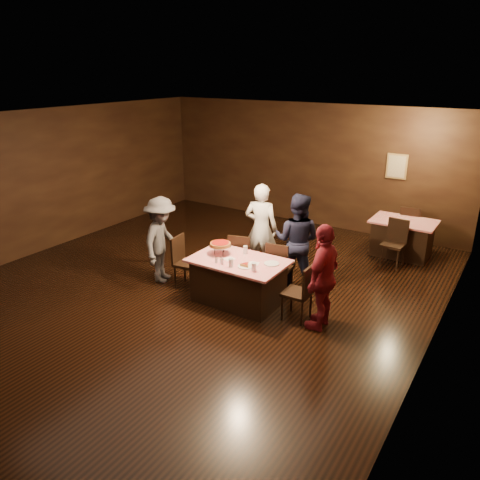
# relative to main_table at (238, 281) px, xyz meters

# --- Properties ---
(room) EXTENTS (10.00, 10.04, 3.02)m
(room) POSITION_rel_main_table_xyz_m (-0.92, -0.35, 1.75)
(room) COLOR black
(room) RESTS_ON ground
(main_table) EXTENTS (1.60, 1.00, 0.77)m
(main_table) POSITION_rel_main_table_xyz_m (0.00, 0.00, 0.00)
(main_table) COLOR red
(main_table) RESTS_ON ground
(back_table) EXTENTS (1.30, 0.90, 0.77)m
(back_table) POSITION_rel_main_table_xyz_m (1.79, 3.66, 0.00)
(back_table) COLOR red
(back_table) RESTS_ON ground
(chair_far_left) EXTENTS (0.51, 0.51, 0.95)m
(chair_far_left) POSITION_rel_main_table_xyz_m (-0.40, 0.75, 0.09)
(chair_far_left) COLOR black
(chair_far_left) RESTS_ON ground
(chair_far_right) EXTENTS (0.47, 0.47, 0.95)m
(chair_far_right) POSITION_rel_main_table_xyz_m (0.40, 0.75, 0.09)
(chair_far_right) COLOR black
(chair_far_right) RESTS_ON ground
(chair_end_left) EXTENTS (0.47, 0.47, 0.95)m
(chair_end_left) POSITION_rel_main_table_xyz_m (-1.10, 0.00, 0.09)
(chair_end_left) COLOR black
(chair_end_left) RESTS_ON ground
(chair_end_right) EXTENTS (0.42, 0.42, 0.95)m
(chair_end_right) POSITION_rel_main_table_xyz_m (1.10, 0.00, 0.09)
(chair_end_right) COLOR black
(chair_end_right) RESTS_ON ground
(chair_back_near) EXTENTS (0.45, 0.45, 0.95)m
(chair_back_near) POSITION_rel_main_table_xyz_m (1.79, 2.96, 0.09)
(chair_back_near) COLOR black
(chair_back_near) RESTS_ON ground
(chair_back_far) EXTENTS (0.45, 0.45, 0.95)m
(chair_back_far) POSITION_rel_main_table_xyz_m (1.79, 4.26, 0.09)
(chair_back_far) COLOR black
(chair_back_far) RESTS_ON ground
(diner_white_jacket) EXTENTS (0.72, 0.55, 1.77)m
(diner_white_jacket) POSITION_rel_main_table_xyz_m (-0.32, 1.31, 0.50)
(diner_white_jacket) COLOR white
(diner_white_jacket) RESTS_ON ground
(diner_navy_hoodie) EXTENTS (0.94, 0.78, 1.74)m
(diner_navy_hoodie) POSITION_rel_main_table_xyz_m (0.53, 1.12, 0.49)
(diner_navy_hoodie) COLOR #171931
(diner_navy_hoodie) RESTS_ON ground
(diner_grey_knit) EXTENTS (0.89, 1.18, 1.62)m
(diner_grey_knit) POSITION_rel_main_table_xyz_m (-1.66, -0.04, 0.43)
(diner_grey_knit) COLOR #504F53
(diner_grey_knit) RESTS_ON ground
(diner_red_shirt) EXTENTS (0.42, 0.99, 1.67)m
(diner_red_shirt) POSITION_rel_main_table_xyz_m (1.52, -0.01, 0.45)
(diner_red_shirt) COLOR maroon
(diner_red_shirt) RESTS_ON ground
(pizza_stand) EXTENTS (0.38, 0.38, 0.22)m
(pizza_stand) POSITION_rel_main_table_xyz_m (-0.40, 0.05, 0.57)
(pizza_stand) COLOR black
(pizza_stand) RESTS_ON main_table
(plate_with_slice) EXTENTS (0.25, 0.25, 0.06)m
(plate_with_slice) POSITION_rel_main_table_xyz_m (0.25, -0.18, 0.41)
(plate_with_slice) COLOR white
(plate_with_slice) RESTS_ON main_table
(plate_empty) EXTENTS (0.25, 0.25, 0.01)m
(plate_empty) POSITION_rel_main_table_xyz_m (0.55, 0.15, 0.39)
(plate_empty) COLOR white
(plate_empty) RESTS_ON main_table
(glass_front_left) EXTENTS (0.08, 0.08, 0.14)m
(glass_front_left) POSITION_rel_main_table_xyz_m (0.05, -0.30, 0.46)
(glass_front_left) COLOR silver
(glass_front_left) RESTS_ON main_table
(glass_front_right) EXTENTS (0.08, 0.08, 0.14)m
(glass_front_right) POSITION_rel_main_table_xyz_m (0.45, -0.25, 0.46)
(glass_front_right) COLOR silver
(glass_front_right) RESTS_ON main_table
(glass_back) EXTENTS (0.08, 0.08, 0.14)m
(glass_back) POSITION_rel_main_table_xyz_m (-0.05, 0.30, 0.46)
(glass_back) COLOR silver
(glass_back) RESTS_ON main_table
(condiments) EXTENTS (0.17, 0.10, 0.09)m
(condiments) POSITION_rel_main_table_xyz_m (-0.18, -0.28, 0.43)
(condiments) COLOR silver
(condiments) RESTS_ON main_table
(napkin_center) EXTENTS (0.19, 0.19, 0.01)m
(napkin_center) POSITION_rel_main_table_xyz_m (0.30, 0.00, 0.39)
(napkin_center) COLOR white
(napkin_center) RESTS_ON main_table
(napkin_left) EXTENTS (0.21, 0.21, 0.01)m
(napkin_left) POSITION_rel_main_table_xyz_m (-0.15, -0.05, 0.39)
(napkin_left) COLOR white
(napkin_left) RESTS_ON main_table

